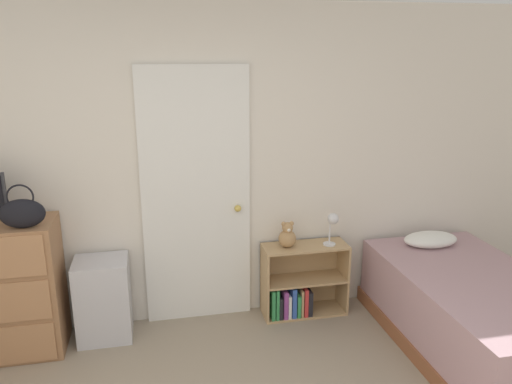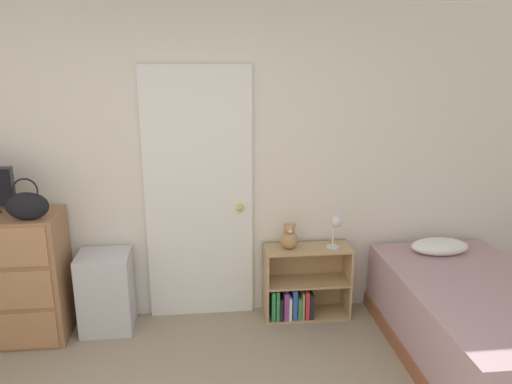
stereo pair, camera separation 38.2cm
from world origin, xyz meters
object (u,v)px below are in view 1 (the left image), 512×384
object	(u,v)px
storage_bin	(103,299)
bookshelf	(298,287)
handbag	(22,213)
teddy_bear	(287,236)
desk_lamp	(332,223)
bed	(473,313)

from	to	relation	value
storage_bin	bookshelf	xyz separation A→B (m)	(1.58, 0.04, -0.08)
handbag	teddy_bear	world-z (taller)	handbag
teddy_bear	bookshelf	bearing A→B (deg)	1.25
teddy_bear	desk_lamp	size ratio (longest dim) A/B	0.79
handbag	bed	size ratio (longest dim) A/B	0.17
handbag	bookshelf	xyz separation A→B (m)	(2.04, 0.22, -0.88)
storage_bin	desk_lamp	distance (m)	1.92
storage_bin	desk_lamp	bearing A→B (deg)	-0.13
handbag	bed	bearing A→B (deg)	-9.93
storage_bin	bookshelf	bearing A→B (deg)	1.35
teddy_bear	bed	bearing A→B (deg)	-32.04
bookshelf	teddy_bear	distance (m)	0.48
handbag	storage_bin	world-z (taller)	handbag
handbag	bed	xyz separation A→B (m)	(3.17, -0.55, -0.83)
desk_lamp	bed	xyz separation A→B (m)	(0.86, -0.73, -0.52)
bookshelf	desk_lamp	world-z (taller)	desk_lamp
storage_bin	bookshelf	distance (m)	1.59
bed	teddy_bear	bearing A→B (deg)	147.96
teddy_bear	storage_bin	bearing A→B (deg)	-178.65
storage_bin	bed	bearing A→B (deg)	-15.18
bookshelf	bed	distance (m)	1.37
desk_lamp	bookshelf	bearing A→B (deg)	171.23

